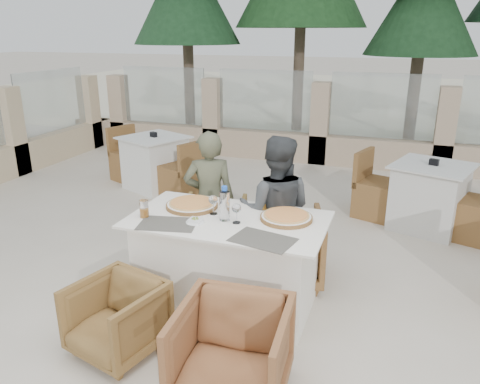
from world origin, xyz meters
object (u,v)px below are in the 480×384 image
(olive_dish, at_px, (195,220))
(armchair_near_right, at_px, (232,354))
(water_bottle, at_px, (225,203))
(armchair_far_left, at_px, (214,227))
(diner_right, at_px, (276,212))
(pizza_left, at_px, (192,204))
(bg_table_a, at_px, (155,163))
(armchair_far_right, at_px, (282,246))
(diner_left, at_px, (210,200))
(dining_table, at_px, (228,261))
(beer_glass_right, at_px, (263,201))
(bg_table_b, at_px, (429,197))
(armchair_near_left, at_px, (117,318))
(beer_glass_left, at_px, (144,209))
(wine_glass_near, at_px, (236,212))
(wine_glass_centre, at_px, (213,204))
(pizza_right, at_px, (286,216))

(olive_dish, xyz_separation_m, armchair_near_right, (0.62, -0.86, -0.47))
(water_bottle, bearing_deg, armchair_far_left, 118.08)
(water_bottle, height_order, diner_right, diner_right)
(pizza_left, height_order, bg_table_a, pizza_left)
(bg_table_a, bearing_deg, armchair_far_right, -16.42)
(olive_dish, bearing_deg, diner_left, 104.94)
(dining_table, bearing_deg, armchair_far_right, 57.93)
(beer_glass_right, xyz_separation_m, bg_table_b, (1.44, 1.97, -0.46))
(diner_left, relative_size, bg_table_b, 0.82)
(armchair_near_right, bearing_deg, dining_table, 107.89)
(water_bottle, distance_m, armchair_near_left, 1.17)
(beer_glass_left, xyz_separation_m, diner_left, (0.23, 0.81, -0.17))
(diner_left, distance_m, diner_right, 0.72)
(beer_glass_right, distance_m, bg_table_a, 3.24)
(beer_glass_left, height_order, beer_glass_right, beer_glass_right)
(dining_table, distance_m, wine_glass_near, 0.49)
(armchair_near_right, bearing_deg, armchair_near_left, 166.82)
(beer_glass_left, relative_size, bg_table_a, 0.09)
(bg_table_a, bearing_deg, bg_table_b, 18.93)
(wine_glass_centre, xyz_separation_m, wine_glass_near, (0.25, -0.12, 0.00))
(beer_glass_right, distance_m, armchair_near_right, 1.44)
(wine_glass_centre, bearing_deg, pizza_right, 7.69)
(dining_table, height_order, beer_glass_right, beer_glass_right)
(pizza_left, bearing_deg, armchair_far_right, 28.58)
(water_bottle, relative_size, bg_table_a, 0.18)
(pizza_left, height_order, beer_glass_right, beer_glass_right)
(beer_glass_right, height_order, armchair_far_left, beer_glass_right)
(dining_table, xyz_separation_m, diner_left, (-0.42, 0.62, 0.29))
(beer_glass_right, bearing_deg, diner_left, 153.13)
(armchair_far_left, height_order, diner_right, diner_right)
(dining_table, relative_size, bg_table_a, 0.98)
(wine_glass_near, bearing_deg, diner_right, 71.23)
(pizza_left, distance_m, armchair_near_right, 1.50)
(armchair_far_right, height_order, bg_table_b, bg_table_b)
(pizza_left, bearing_deg, armchair_far_left, 96.97)
(pizza_right, height_order, beer_glass_right, beer_glass_right)
(bg_table_a, bearing_deg, pizza_right, -20.21)
(wine_glass_centre, bearing_deg, diner_left, 115.97)
(wine_glass_centre, bearing_deg, beer_glass_left, -153.88)
(pizza_left, distance_m, wine_glass_centre, 0.26)
(pizza_left, bearing_deg, pizza_right, -0.51)
(bg_table_b, bearing_deg, pizza_right, -100.89)
(wine_glass_near, height_order, bg_table_a, wine_glass_near)
(wine_glass_near, xyz_separation_m, diner_right, (0.18, 0.53, -0.17))
(dining_table, relative_size, beer_glass_right, 10.97)
(beer_glass_left, xyz_separation_m, armchair_far_left, (0.19, 1.01, -0.55))
(water_bottle, height_order, armchair_far_right, water_bottle)
(diner_right, distance_m, bg_table_b, 2.28)
(armchair_far_right, height_order, bg_table_a, bg_table_a)
(armchair_near_left, height_order, diner_left, diner_left)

